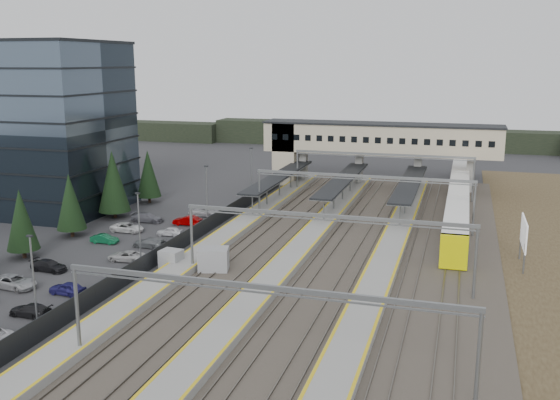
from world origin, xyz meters
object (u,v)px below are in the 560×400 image
(office_building, at_px, (33,126))
(relay_cabin_far, at_px, (171,259))
(relay_cabin_near, at_px, (214,260))
(billboard, at_px, (524,235))
(train, at_px, (459,195))
(footbridge, at_px, (364,142))

(office_building, height_order, relay_cabin_far, office_building)
(relay_cabin_near, relative_size, billboard, 0.58)
(office_building, height_order, billboard, office_building)
(train, xyz_separation_m, billboard, (6.97, -25.91, 1.46))
(footbridge, bearing_deg, relay_cabin_far, -103.97)
(relay_cabin_near, bearing_deg, footbridge, 81.28)
(relay_cabin_near, xyz_separation_m, billboard, (30.85, 10.94, 2.26))
(relay_cabin_far, height_order, footbridge, footbridge)
(relay_cabin_far, relative_size, footbridge, 0.06)
(relay_cabin_near, distance_m, train, 43.91)
(relay_cabin_near, distance_m, relay_cabin_far, 4.77)
(relay_cabin_near, height_order, relay_cabin_far, relay_cabin_near)
(relay_cabin_near, relative_size, footbridge, 0.09)
(office_building, relative_size, footbridge, 0.60)
(train, bearing_deg, footbridge, 142.44)
(footbridge, xyz_separation_m, billboard, (23.27, -38.44, -4.40))
(office_building, relative_size, relay_cabin_far, 10.23)
(relay_cabin_near, height_order, footbridge, footbridge)
(office_building, height_order, train, office_building)
(office_building, xyz_separation_m, train, (60.00, 17.46, -10.13))
(relay_cabin_near, relative_size, relay_cabin_far, 1.49)
(office_building, bearing_deg, train, 16.23)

